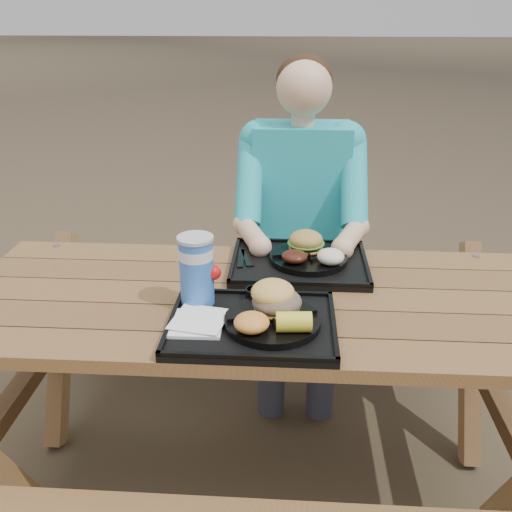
{
  "coord_description": "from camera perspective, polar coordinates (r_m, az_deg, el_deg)",
  "views": [
    {
      "loc": [
        0.1,
        -1.53,
        1.56
      ],
      "look_at": [
        0.0,
        0.0,
        0.88
      ],
      "focal_mm": 40.0,
      "sensor_mm": 36.0,
      "label": 1
    }
  ],
  "objects": [
    {
      "name": "ground",
      "position": [
        2.18,
        0.0,
        -21.6
      ],
      "size": [
        60.0,
        60.0,
        0.0
      ],
      "primitive_type": "plane",
      "color": "#999999",
      "rests_on": "ground"
    },
    {
      "name": "picnic_table",
      "position": [
        1.93,
        0.0,
        -13.8
      ],
      "size": [
        1.8,
        1.49,
        0.75
      ],
      "primitive_type": null,
      "color": "#999999",
      "rests_on": "ground"
    },
    {
      "name": "tray_near",
      "position": [
        1.55,
        -0.39,
        -7.0
      ],
      "size": [
        0.45,
        0.35,
        0.02
      ],
      "primitive_type": "cube",
      "color": "black",
      "rests_on": "picnic_table"
    },
    {
      "name": "tray_far",
      "position": [
        1.91,
        4.34,
        -0.83
      ],
      "size": [
        0.45,
        0.35,
        0.02
      ],
      "primitive_type": "cube",
      "color": "black",
      "rests_on": "picnic_table"
    },
    {
      "name": "plate_near",
      "position": [
        1.54,
        1.66,
        -6.52
      ],
      "size": [
        0.26,
        0.26,
        0.02
      ],
      "primitive_type": "cylinder",
      "color": "black",
      "rests_on": "tray_near"
    },
    {
      "name": "plate_far",
      "position": [
        1.91,
        5.26,
        -0.19
      ],
      "size": [
        0.26,
        0.26,
        0.02
      ],
      "primitive_type": "cylinder",
      "color": "black",
      "rests_on": "tray_far"
    },
    {
      "name": "napkin_stack",
      "position": [
        1.54,
        -6.07,
        -6.62
      ],
      "size": [
        0.15,
        0.15,
        0.02
      ],
      "primitive_type": "cube",
      "rotation": [
        0.0,
        0.0,
        0.02
      ],
      "color": "white",
      "rests_on": "tray_near"
    },
    {
      "name": "soda_cup",
      "position": [
        1.61,
        -5.96,
        -1.59
      ],
      "size": [
        0.1,
        0.1,
        0.19
      ],
      "primitive_type": "cylinder",
      "color": "blue",
      "rests_on": "tray_near"
    },
    {
      "name": "condiment_bbq",
      "position": [
        1.66,
        -0.11,
        -3.8
      ],
      "size": [
        0.06,
        0.06,
        0.03
      ],
      "primitive_type": "cylinder",
      "color": "black",
      "rests_on": "tray_near"
    },
    {
      "name": "condiment_mustard",
      "position": [
        1.65,
        2.23,
        -4.04
      ],
      "size": [
        0.05,
        0.05,
        0.03
      ],
      "primitive_type": "cylinder",
      "color": "gold",
      "rests_on": "tray_near"
    },
    {
      "name": "sandwich",
      "position": [
        1.54,
        2.13,
        -3.32
      ],
      "size": [
        0.13,
        0.13,
        0.13
      ],
      "primitive_type": null,
      "color": "#EEB354",
      "rests_on": "plate_near"
    },
    {
      "name": "mac_cheese",
      "position": [
        1.47,
        -0.43,
        -6.67
      ],
      "size": [
        0.09,
        0.09,
        0.05
      ],
      "primitive_type": "ellipsoid",
      "color": "#EE9E3E",
      "rests_on": "plate_near"
    },
    {
      "name": "corn_cob",
      "position": [
        1.46,
        3.81,
        -6.59
      ],
      "size": [
        0.1,
        0.1,
        0.05
      ],
      "primitive_type": null,
      "rotation": [
        0.0,
        0.0,
        0.07
      ],
      "color": "yellow",
      "rests_on": "plate_near"
    },
    {
      "name": "cutlery_far",
      "position": [
        1.93,
        -0.89,
        -0.14
      ],
      "size": [
        0.06,
        0.15,
        0.01
      ],
      "primitive_type": "cube",
      "rotation": [
        0.0,
        0.0,
        0.22
      ],
      "color": "black",
      "rests_on": "tray_far"
    },
    {
      "name": "burger",
      "position": [
        1.93,
        5.04,
        2.05
      ],
      "size": [
        0.12,
        0.12,
        0.1
      ],
      "primitive_type": null,
      "color": "#B88A41",
      "rests_on": "plate_far"
    },
    {
      "name": "baked_beans",
      "position": [
        1.85,
        3.88,
        -0.05
      ],
      "size": [
        0.08,
        0.08,
        0.04
      ],
      "primitive_type": "ellipsoid",
      "color": "#45170D",
      "rests_on": "plate_far"
    },
    {
      "name": "potato_salad",
      "position": [
        1.85,
        7.47,
        -0.05
      ],
      "size": [
        0.09,
        0.09,
        0.05
      ],
      "primitive_type": "ellipsoid",
      "color": "white",
      "rests_on": "plate_far"
    },
    {
      "name": "diner",
      "position": [
        2.4,
        4.32,
        1.37
      ],
      "size": [
        0.48,
        0.84,
        1.28
      ],
      "primitive_type": null,
      "color": "#19B4A6",
      "rests_on": "ground"
    }
  ]
}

